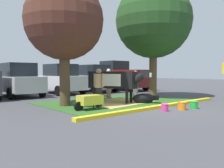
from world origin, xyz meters
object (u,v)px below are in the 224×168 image
Objects in this scene: bucket_orange at (182,106)px; sedan_silver at (93,79)px; bucket_pink at (165,107)px; cow_holstein at (114,80)px; hatchback_white at (60,79)px; calf_lying at (144,98)px; person_visitor_far at (99,87)px; wheelbarrow at (89,100)px; person_handler at (109,83)px; pickup_truck_maroon at (121,76)px; shade_tree_right at (153,21)px; sedan_red at (18,80)px; person_visitor_near at (136,84)px; shade_tree_left at (64,21)px; bucket_green at (194,105)px.

sedan_silver reaches higher than bucket_orange.
cow_holstein is at bearing 87.26° from bucket_pink.
bucket_pink is at bearing -94.22° from hatchback_white.
calf_lying is 2.24m from bucket_orange.
person_visitor_far reaches higher than wheelbarrow.
pickup_truck_maroon reaches higher than person_handler.
person_handler is 4.72m from bucket_orange.
person_visitor_far reaches higher than calf_lying.
bucket_pink is 9.59m from sedan_silver.
shade_tree_right is 23.01× the size of bucket_pink.
person_handler is 3.77m from wheelbarrow.
bucket_pink is 0.06× the size of sedan_red.
bucket_orange is at bearing -98.74° from calf_lying.
sedan_silver is (3.20, 5.95, -0.11)m from cow_holstein.
bucket_pink is 0.83× the size of bucket_orange.
person_visitor_near is 0.97× the size of wheelbarrow.
sedan_red is 5.55m from sedan_silver.
sedan_silver is (5.34, 6.87, 0.60)m from wheelbarrow.
shade_tree_left reaches higher than bucket_pink.
hatchback_white is at bearing 90.26° from bucket_orange.
bucket_orange is 0.08× the size of sedan_silver.
pickup_truck_maroon is at bearing 39.88° from wheelbarrow.
person_visitor_near is at bearing -8.57° from shade_tree_left.
sedan_red is at bearing 132.95° from shade_tree_right.
shade_tree_right reaches higher than cow_holstein.
person_visitor_far is at bearing 127.58° from bucket_orange.
person_visitor_near is at bearing -61.03° from person_handler.
person_handler is at bearing 118.97° from person_visitor_near.
person_visitor_far is (-2.37, 0.43, 0.63)m from calf_lying.
bucket_orange is at bearing -21.49° from bucket_pink.
person_handler is 1.03× the size of wheelbarrow.
bucket_orange is at bearing -106.06° from person_visitor_near.
cow_holstein is at bearing -118.30° from sedan_silver.
bucket_green is (-1.88, -3.63, -4.23)m from shade_tree_right.
shade_tree_left reaches higher than cow_holstein.
shade_tree_right is 1.48× the size of hatchback_white.
person_visitor_far reaches higher than person_visitor_near.
shade_tree_left is 8.10m from sedan_silver.
person_visitor_near reaches higher than bucket_orange.
shade_tree_left is 18.82× the size of bucket_pink.
wheelbarrow is (-5.31, -1.15, -4.00)m from shade_tree_right.
calf_lying is 1.42m from person_visitor_near.
shade_tree_left is 4.80m from person_visitor_near.
hatchback_white is (1.99, 6.82, 0.11)m from person_visitor_far.
calf_lying is 7.42m from sedan_silver.
cow_holstein is 0.68× the size of hatchback_white.
shade_tree_right is at bearing -90.27° from sedan_silver.
person_visitor_near is 0.35× the size of sedan_silver.
calf_lying is at bearing -118.82° from person_visitor_near.
cow_holstein is (-3.18, -0.23, -3.30)m from shade_tree_right.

